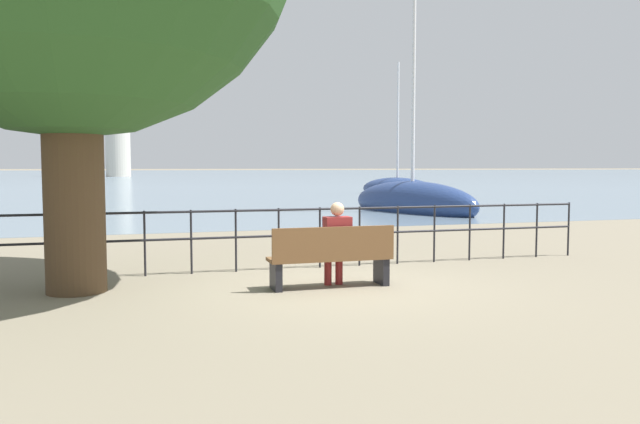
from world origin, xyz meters
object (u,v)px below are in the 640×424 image
at_px(seated_person_left, 337,240).
at_px(harbor_lighthouse, 117,113).
at_px(park_bench, 331,258).
at_px(sailboat_1, 412,202).
at_px(sailboat_2, 397,189).

relative_size(seated_person_left, harbor_lighthouse, 0.05).
bearing_deg(park_bench, seated_person_left, 36.59).
height_order(sailboat_1, sailboat_2, sailboat_1).
relative_size(park_bench, sailboat_2, 0.21).
bearing_deg(harbor_lighthouse, sailboat_1, -82.37).
bearing_deg(sailboat_1, seated_person_left, -134.47).
distance_m(park_bench, sailboat_1, 15.40).
xyz_separation_m(park_bench, seated_person_left, (0.11, 0.08, 0.24)).
bearing_deg(seated_person_left, harbor_lighthouse, 92.70).
relative_size(park_bench, harbor_lighthouse, 0.08).
height_order(park_bench, harbor_lighthouse, harbor_lighthouse).
distance_m(park_bench, sailboat_2, 31.21).
bearing_deg(seated_person_left, sailboat_1, 60.65).
bearing_deg(sailboat_2, sailboat_1, -126.10).
distance_m(sailboat_1, harbor_lighthouse, 94.92).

